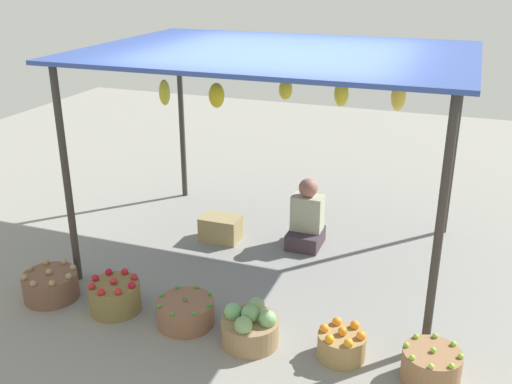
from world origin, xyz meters
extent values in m
plane|color=gray|center=(0.00, 0.00, 0.00)|extent=(14.00, 14.00, 0.00)
cylinder|color=#38332D|center=(-1.69, -1.20, 1.07)|extent=(0.07, 0.07, 2.15)
cylinder|color=#38332D|center=(1.69, -1.20, 1.07)|extent=(0.07, 0.07, 2.15)
cylinder|color=#38332D|center=(-1.69, 1.20, 1.07)|extent=(0.07, 0.07, 2.15)
cylinder|color=#38332D|center=(1.69, 1.20, 1.07)|extent=(0.07, 0.07, 2.15)
cube|color=#334B97|center=(0.00, 0.00, 2.17)|extent=(3.68, 2.69, 0.04)
ellipsoid|color=yellow|center=(-1.13, -0.24, 1.74)|extent=(0.11, 0.11, 0.26)
ellipsoid|color=yellow|center=(-0.58, -0.18, 1.74)|extent=(0.16, 0.16, 0.25)
ellipsoid|color=gold|center=(-0.02, 0.32, 1.74)|extent=(0.14, 0.14, 0.21)
ellipsoid|color=yellow|center=(0.57, 0.33, 1.74)|extent=(0.14, 0.14, 0.26)
ellipsoid|color=yellow|center=(1.12, 0.40, 1.74)|extent=(0.14, 0.14, 0.29)
cube|color=#3F3139|center=(0.26, 0.29, 0.09)|extent=(0.36, 0.44, 0.18)
cube|color=#ADAF90|center=(0.26, 0.34, 0.38)|extent=(0.34, 0.22, 0.40)
sphere|color=#98614E|center=(0.26, 0.34, 0.67)|extent=(0.21, 0.21, 0.21)
cylinder|color=brown|center=(-1.71, -1.58, 0.12)|extent=(0.51, 0.51, 0.25)
sphere|color=#988751|center=(-1.71, -1.58, 0.27)|extent=(0.06, 0.06, 0.06)
sphere|color=#948658|center=(-1.49, -1.58, 0.27)|extent=(0.06, 0.06, 0.06)
sphere|color=#9B8956|center=(-1.56, -1.43, 0.27)|extent=(0.06, 0.06, 0.06)
sphere|color=#9C7F54|center=(-1.71, -1.36, 0.27)|extent=(0.06, 0.06, 0.06)
sphere|color=#A3854E|center=(-1.87, -1.43, 0.27)|extent=(0.06, 0.06, 0.06)
sphere|color=#95805F|center=(-1.93, -1.58, 0.27)|extent=(0.06, 0.06, 0.06)
sphere|color=#98865B|center=(-1.87, -1.74, 0.27)|extent=(0.06, 0.06, 0.06)
sphere|color=#9E7A59|center=(-1.71, -1.80, 0.27)|extent=(0.06, 0.06, 0.06)
sphere|color=#A38250|center=(-1.56, -1.74, 0.27)|extent=(0.06, 0.06, 0.06)
cylinder|color=olive|center=(-1.03, -1.56, 0.14)|extent=(0.46, 0.46, 0.27)
sphere|color=red|center=(-1.03, -1.56, 0.30)|extent=(0.07, 0.07, 0.07)
sphere|color=#B51527|center=(-0.84, -1.56, 0.29)|extent=(0.07, 0.07, 0.07)
sphere|color=#AE242B|center=(-0.89, -1.43, 0.29)|extent=(0.07, 0.07, 0.07)
sphere|color=red|center=(-1.03, -1.37, 0.29)|extent=(0.07, 0.07, 0.07)
sphere|color=#B41528|center=(-1.16, -1.43, 0.29)|extent=(0.07, 0.07, 0.07)
sphere|color=#AB1B28|center=(-1.22, -1.56, 0.29)|extent=(0.07, 0.07, 0.07)
sphere|color=#AA272B|center=(-1.16, -1.70, 0.29)|extent=(0.07, 0.07, 0.07)
sphere|color=red|center=(-1.03, -1.75, 0.29)|extent=(0.07, 0.07, 0.07)
sphere|color=red|center=(-0.89, -1.70, 0.29)|extent=(0.07, 0.07, 0.07)
cylinder|color=#8B5F44|center=(-0.32, -1.54, 0.11)|extent=(0.50, 0.50, 0.22)
sphere|color=#35832C|center=(-0.32, -1.54, 0.24)|extent=(0.04, 0.04, 0.04)
sphere|color=green|center=(-0.09, -1.54, 0.23)|extent=(0.04, 0.04, 0.04)
sphere|color=#2F8E25|center=(-0.16, -1.37, 0.23)|extent=(0.04, 0.04, 0.04)
sphere|color=#3F9025|center=(-0.32, -1.31, 0.23)|extent=(0.04, 0.04, 0.04)
sphere|color=#398B2A|center=(-0.49, -1.37, 0.23)|extent=(0.04, 0.04, 0.04)
sphere|color=#3B8837|center=(-0.55, -1.54, 0.23)|extent=(0.04, 0.04, 0.04)
sphere|color=#3F8D24|center=(-0.49, -1.70, 0.23)|extent=(0.04, 0.04, 0.04)
sphere|color=#3C8D2D|center=(-0.32, -1.77, 0.23)|extent=(0.04, 0.04, 0.04)
sphere|color=#398934|center=(-0.16, -1.70, 0.23)|extent=(0.04, 0.04, 0.04)
cylinder|color=#967852|center=(0.31, -1.61, 0.11)|extent=(0.48, 0.48, 0.22)
sphere|color=#72A668|center=(0.31, -1.61, 0.28)|extent=(0.15, 0.15, 0.15)
sphere|color=#78AC6B|center=(0.46, -1.61, 0.27)|extent=(0.15, 0.15, 0.15)
sphere|color=#819F6B|center=(0.31, -1.46, 0.27)|extent=(0.15, 0.15, 0.15)
sphere|color=#73AE6C|center=(0.15, -1.61, 0.27)|extent=(0.15, 0.15, 0.15)
sphere|color=#80A668|center=(0.31, -1.76, 0.27)|extent=(0.15, 0.15, 0.15)
cylinder|color=#9C7D4C|center=(1.06, -1.53, 0.11)|extent=(0.39, 0.39, 0.21)
sphere|color=orange|center=(1.06, -1.53, 0.24)|extent=(0.08, 0.08, 0.08)
sphere|color=orange|center=(1.21, -1.53, 0.23)|extent=(0.08, 0.08, 0.08)
sphere|color=orange|center=(1.14, -1.40, 0.23)|extent=(0.08, 0.08, 0.08)
sphere|color=orange|center=(0.99, -1.40, 0.23)|extent=(0.08, 0.08, 0.08)
sphere|color=orange|center=(0.92, -1.53, 0.23)|extent=(0.08, 0.08, 0.08)
sphere|color=orange|center=(0.99, -1.66, 0.23)|extent=(0.08, 0.08, 0.08)
sphere|color=orange|center=(1.14, -1.66, 0.23)|extent=(0.08, 0.08, 0.08)
cylinder|color=#956B48|center=(1.76, -1.59, 0.13)|extent=(0.45, 0.45, 0.26)
sphere|color=#87C23B|center=(1.76, -1.59, 0.28)|extent=(0.04, 0.04, 0.04)
sphere|color=#83C632|center=(1.96, -1.59, 0.27)|extent=(0.04, 0.04, 0.04)
sphere|color=#8AC635|center=(1.90, -1.45, 0.27)|extent=(0.04, 0.04, 0.04)
sphere|color=#83BF2F|center=(1.76, -1.39, 0.27)|extent=(0.04, 0.04, 0.04)
sphere|color=#87BF35|center=(1.62, -1.45, 0.27)|extent=(0.04, 0.04, 0.04)
sphere|color=#8BC535|center=(1.57, -1.59, 0.27)|extent=(0.04, 0.04, 0.04)
sphere|color=#96CB37|center=(1.62, -1.73, 0.27)|extent=(0.04, 0.04, 0.04)
sphere|color=#94CA41|center=(1.76, -1.78, 0.27)|extent=(0.04, 0.04, 0.04)
sphere|color=#94CB32|center=(1.90, -1.73, 0.27)|extent=(0.04, 0.04, 0.04)
cube|color=#9F8958|center=(-0.69, 0.11, 0.14)|extent=(0.44, 0.30, 0.28)
camera|label=1|loc=(1.76, -5.47, 2.99)|focal=41.34mm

